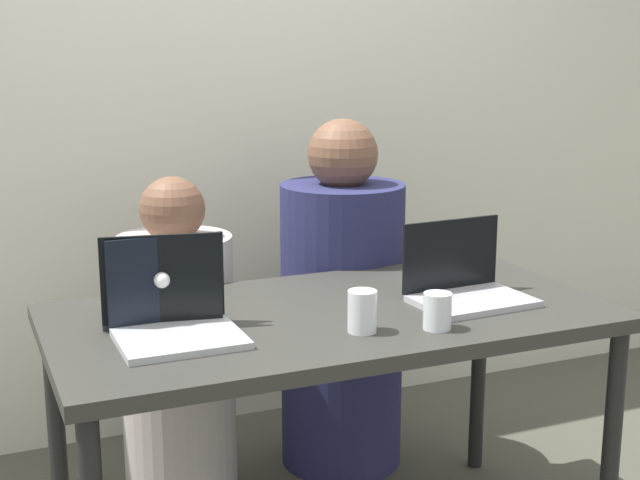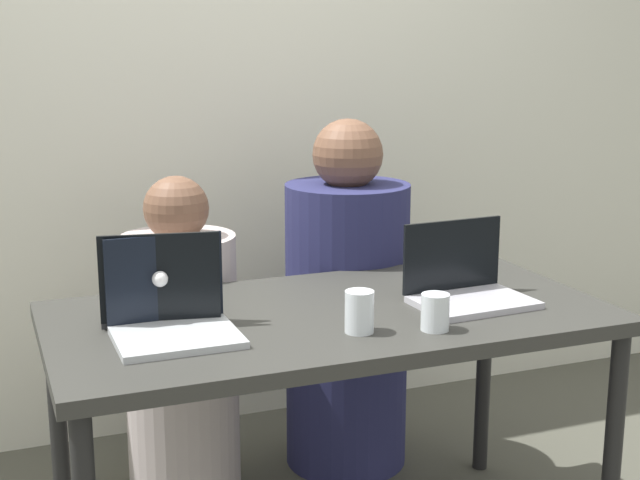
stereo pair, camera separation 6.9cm
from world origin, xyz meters
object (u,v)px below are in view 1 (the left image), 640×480
object	(u,v)px
water_glass_center	(363,314)
water_glass_right	(437,313)
person_on_right	(342,314)
person_on_left	(178,357)
laptop_front_right	(465,284)
laptop_front_left	(175,317)
laptop_back_left	(161,299)

from	to	relation	value
water_glass_center	water_glass_right	bearing A→B (deg)	-16.45
person_on_right	water_glass_center	size ratio (longest dim) A/B	11.37
person_on_left	water_glass_right	size ratio (longest dim) A/B	11.23
water_glass_center	water_glass_right	xyz separation A→B (m)	(0.18, -0.05, -0.01)
laptop_front_right	person_on_left	bearing A→B (deg)	133.67
person_on_right	laptop_front_right	bearing A→B (deg)	100.90
laptop_front_left	person_on_left	bearing A→B (deg)	76.43
laptop_back_left	water_glass_right	size ratio (longest dim) A/B	3.65
laptop_front_right	laptop_front_left	xyz separation A→B (m)	(-0.82, 0.01, 0.00)
person_on_right	water_glass_center	distance (m)	0.85
laptop_front_left	laptop_front_right	bearing A→B (deg)	-0.59
laptop_front_right	laptop_back_left	size ratio (longest dim) A/B	0.96
laptop_back_left	water_glass_center	bearing A→B (deg)	156.25
person_on_left	laptop_back_left	world-z (taller)	person_on_left
person_on_right	laptop_front_right	distance (m)	0.68
laptop_back_left	person_on_right	bearing A→B (deg)	-137.22
laptop_front_left	laptop_back_left	world-z (taller)	laptop_back_left
laptop_back_left	person_on_left	bearing A→B (deg)	-97.24
person_on_right	water_glass_center	bearing A→B (deg)	71.83
person_on_left	laptop_front_right	bearing A→B (deg)	145.51
person_on_left	person_on_right	bearing A→B (deg)	-171.54
person_on_right	water_glass_right	size ratio (longest dim) A/B	12.92
laptop_front_right	laptop_front_left	bearing A→B (deg)	175.91
person_on_right	laptop_back_left	size ratio (longest dim) A/B	3.54
laptop_front_right	water_glass_center	bearing A→B (deg)	-164.03
person_on_left	laptop_front_left	xyz separation A→B (m)	(-0.15, -0.62, 0.33)
laptop_front_right	laptop_back_left	bearing A→B (deg)	165.06
laptop_back_left	laptop_front_left	bearing A→B (deg)	99.54
laptop_front_right	water_glass_right	size ratio (longest dim) A/B	3.49
water_glass_right	laptop_front_left	bearing A→B (deg)	162.52
water_glass_right	person_on_left	bearing A→B (deg)	120.29
laptop_front_left	laptop_back_left	distance (m)	0.16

